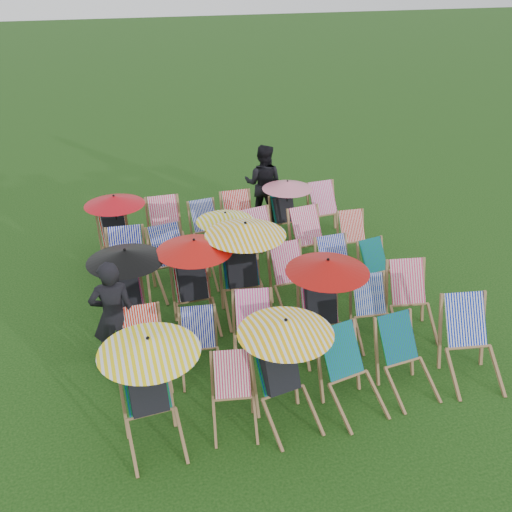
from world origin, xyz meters
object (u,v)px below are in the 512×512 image
object	(u,v)px
person_rear	(263,184)
deckchair_29	(328,212)
deckchair_5	(473,344)
person_left	(113,316)
deckchair_0	(151,391)

from	to	relation	value
person_rear	deckchair_29	bearing A→B (deg)	163.42
deckchair_5	person_left	bearing A→B (deg)	169.81
deckchair_29	person_rear	bearing A→B (deg)	130.64
deckchair_5	deckchair_29	size ratio (longest dim) A/B	1.07
deckchair_29	deckchair_5	bearing A→B (deg)	-93.58
deckchair_29	person_left	bearing A→B (deg)	-149.55
deckchair_5	person_rear	size ratio (longest dim) A/B	0.64
person_left	deckchair_29	bearing A→B (deg)	-143.79
person_left	person_rear	bearing A→B (deg)	-127.85
deckchair_29	person_rear	size ratio (longest dim) A/B	0.60
person_left	deckchair_5	bearing A→B (deg)	161.79
deckchair_5	deckchair_29	bearing A→B (deg)	100.20
deckchair_0	person_rear	distance (m)	6.32
deckchair_0	deckchair_5	world-z (taller)	deckchair_0
deckchair_5	deckchair_29	world-z (taller)	deckchair_5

